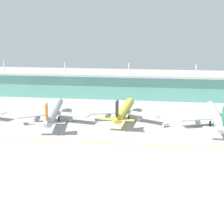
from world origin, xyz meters
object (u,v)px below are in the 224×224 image
object	(u,v)px
airliner_near_middle	(54,112)
baggage_cart	(166,125)
airliner_center	(124,110)
airliner_far_middle	(216,116)

from	to	relation	value
airliner_near_middle	baggage_cart	bearing A→B (deg)	-2.39
airliner_center	airliner_near_middle	bearing A→B (deg)	-167.93
airliner_center	airliner_far_middle	xyz separation A→B (m)	(58.55, -6.88, 0.01)
airliner_far_middle	baggage_cart	distance (m)	32.16
baggage_cart	airliner_near_middle	bearing A→B (deg)	177.61
airliner_center	baggage_cart	size ratio (longest dim) A/B	15.10
airliner_far_middle	baggage_cart	size ratio (longest dim) A/B	16.41
airliner_near_middle	airliner_center	bearing A→B (deg)	12.07
airliner_near_middle	baggage_cart	world-z (taller)	airliner_near_middle
airliner_near_middle	airliner_center	size ratio (longest dim) A/B	1.09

